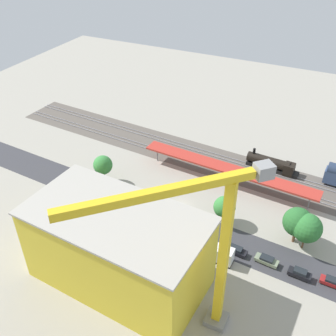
{
  "coord_description": "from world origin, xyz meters",
  "views": [
    {
      "loc": [
        -28.04,
        65.43,
        59.93
      ],
      "look_at": [
        3.39,
        0.4,
        9.93
      ],
      "focal_mm": 41.82,
      "sensor_mm": 36.0,
      "label": 1
    }
  ],
  "objects_px": {
    "tower_crane": "(208,246)",
    "parked_car_7": "(127,214)",
    "construction_building": "(118,249)",
    "parked_car_4": "(206,239)",
    "traffic_light": "(107,201)",
    "platform_canopy_near": "(228,168)",
    "street_tree_2": "(297,222)",
    "street_tree_4": "(225,207)",
    "parked_car_3": "(236,250)",
    "parked_car_0": "(331,282)",
    "locomotive": "(273,164)",
    "street_tree_1": "(298,222)",
    "box_truck_2": "(151,227)",
    "street_tree_0": "(307,228)",
    "parked_car_1": "(300,274)",
    "parked_car_5": "(179,230)",
    "street_tree_3": "(103,165)",
    "parked_car_2": "(267,260)",
    "box_truck_0": "(210,251)",
    "parked_car_6": "(151,220)"
  },
  "relations": [
    {
      "from": "tower_crane",
      "to": "parked_car_7",
      "type": "bearing_deg",
      "value": -35.76
    },
    {
      "from": "parked_car_7",
      "to": "construction_building",
      "type": "xyz_separation_m",
      "value": [
        -7.69,
        15.43,
        6.96
      ]
    },
    {
      "from": "parked_car_7",
      "to": "construction_building",
      "type": "bearing_deg",
      "value": 116.5
    },
    {
      "from": "parked_car_4",
      "to": "traffic_light",
      "type": "height_order",
      "value": "traffic_light"
    },
    {
      "from": "platform_canopy_near",
      "to": "street_tree_2",
      "type": "bearing_deg",
      "value": 145.84
    },
    {
      "from": "street_tree_4",
      "to": "parked_car_3",
      "type": "bearing_deg",
      "value": 124.65
    },
    {
      "from": "parked_car_0",
      "to": "street_tree_2",
      "type": "distance_m",
      "value": 13.11
    },
    {
      "from": "street_tree_4",
      "to": "parked_car_0",
      "type": "bearing_deg",
      "value": 162.45
    },
    {
      "from": "street_tree_4",
      "to": "locomotive",
      "type": "bearing_deg",
      "value": -101.26
    },
    {
      "from": "locomotive",
      "to": "street_tree_1",
      "type": "xyz_separation_m",
      "value": [
        -10.33,
        24.36,
        3.74
      ]
    },
    {
      "from": "locomotive",
      "to": "box_truck_2",
      "type": "relative_size",
      "value": 1.62
    },
    {
      "from": "parked_car_3",
      "to": "parked_car_4",
      "type": "height_order",
      "value": "parked_car_4"
    },
    {
      "from": "platform_canopy_near",
      "to": "street_tree_0",
      "type": "height_order",
      "value": "street_tree_0"
    },
    {
      "from": "parked_car_1",
      "to": "traffic_light",
      "type": "height_order",
      "value": "traffic_light"
    },
    {
      "from": "box_truck_2",
      "to": "street_tree_2",
      "type": "height_order",
      "value": "street_tree_2"
    },
    {
      "from": "parked_car_7",
      "to": "street_tree_4",
      "type": "relative_size",
      "value": 0.62
    },
    {
      "from": "locomotive",
      "to": "street_tree_4",
      "type": "distance_m",
      "value": 25.77
    },
    {
      "from": "parked_car_3",
      "to": "traffic_light",
      "type": "bearing_deg",
      "value": 2.51
    },
    {
      "from": "parked_car_0",
      "to": "construction_building",
      "type": "relative_size",
      "value": 0.13
    },
    {
      "from": "street_tree_0",
      "to": "street_tree_1",
      "type": "relative_size",
      "value": 1.0
    },
    {
      "from": "parked_car_5",
      "to": "street_tree_1",
      "type": "distance_m",
      "value": 24.78
    },
    {
      "from": "parked_car_7",
      "to": "tower_crane",
      "type": "relative_size",
      "value": 0.13
    },
    {
      "from": "parked_car_0",
      "to": "street_tree_2",
      "type": "bearing_deg",
      "value": -45.74
    },
    {
      "from": "locomotive",
      "to": "street_tree_3",
      "type": "bearing_deg",
      "value": 32.4
    },
    {
      "from": "street_tree_3",
      "to": "street_tree_4",
      "type": "xyz_separation_m",
      "value": [
        -32.44,
        1.38,
        -0.65
      ]
    },
    {
      "from": "construction_building",
      "to": "street_tree_2",
      "type": "height_order",
      "value": "construction_building"
    },
    {
      "from": "parked_car_0",
      "to": "parked_car_3",
      "type": "distance_m",
      "value": 18.58
    },
    {
      "from": "locomotive",
      "to": "parked_car_2",
      "type": "distance_m",
      "value": 33.42
    },
    {
      "from": "parked_car_0",
      "to": "traffic_light",
      "type": "relative_size",
      "value": 0.67
    },
    {
      "from": "parked_car_2",
      "to": "street_tree_2",
      "type": "height_order",
      "value": "street_tree_2"
    },
    {
      "from": "parked_car_4",
      "to": "street_tree_3",
      "type": "relative_size",
      "value": 0.61
    },
    {
      "from": "parked_car_1",
      "to": "box_truck_0",
      "type": "xyz_separation_m",
      "value": [
        17.29,
        2.74,
        0.96
      ]
    },
    {
      "from": "box_truck_0",
      "to": "street_tree_3",
      "type": "relative_size",
      "value": 1.32
    },
    {
      "from": "parked_car_6",
      "to": "platform_canopy_near",
      "type": "bearing_deg",
      "value": -115.14
    },
    {
      "from": "parked_car_1",
      "to": "street_tree_1",
      "type": "xyz_separation_m",
      "value": [
        2.92,
        -9.06,
        4.68
      ]
    },
    {
      "from": "platform_canopy_near",
      "to": "parked_car_1",
      "type": "distance_m",
      "value": 32.15
    },
    {
      "from": "platform_canopy_near",
      "to": "street_tree_1",
      "type": "height_order",
      "value": "street_tree_1"
    },
    {
      "from": "box_truck_0",
      "to": "street_tree_3",
      "type": "distance_m",
      "value": 35.77
    },
    {
      "from": "parked_car_7",
      "to": "parked_car_2",
      "type": "bearing_deg",
      "value": -179.47
    },
    {
      "from": "traffic_light",
      "to": "street_tree_2",
      "type": "bearing_deg",
      "value": -165.37
    },
    {
      "from": "platform_canopy_near",
      "to": "box_truck_0",
      "type": "height_order",
      "value": "platform_canopy_near"
    },
    {
      "from": "platform_canopy_near",
      "to": "parked_car_5",
      "type": "xyz_separation_m",
      "value": [
        3.45,
        21.85,
        -3.51
      ]
    },
    {
      "from": "parked_car_3",
      "to": "street_tree_0",
      "type": "height_order",
      "value": "street_tree_0"
    },
    {
      "from": "parked_car_4",
      "to": "parked_car_1",
      "type": "bearing_deg",
      "value": 177.39
    },
    {
      "from": "box_truck_2",
      "to": "street_tree_4",
      "type": "bearing_deg",
      "value": -141.96
    },
    {
      "from": "parked_car_6",
      "to": "tower_crane",
      "type": "distance_m",
      "value": 32.95
    },
    {
      "from": "parked_car_1",
      "to": "street_tree_1",
      "type": "relative_size",
      "value": 0.52
    },
    {
      "from": "parked_car_5",
      "to": "box_truck_0",
      "type": "xyz_separation_m",
      "value": [
        -8.56,
        3.67,
        0.95
      ]
    },
    {
      "from": "street_tree_0",
      "to": "street_tree_3",
      "type": "bearing_deg",
      "value": -1.84
    },
    {
      "from": "construction_building",
      "to": "street_tree_0",
      "type": "height_order",
      "value": "construction_building"
    }
  ]
}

